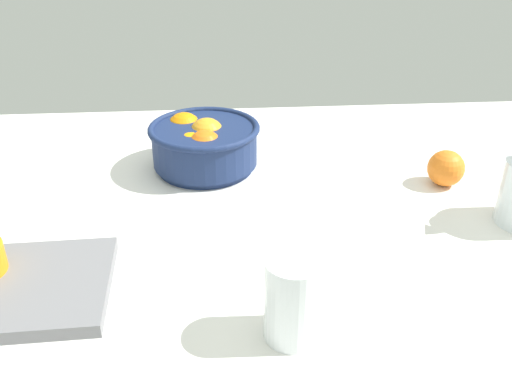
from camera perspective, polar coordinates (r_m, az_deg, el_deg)
name	(u,v)px	position (r cm, az deg, el deg)	size (l,w,h in cm)	color
ground_plane	(252,224)	(95.77, -0.45, -3.28)	(145.96, 103.76, 3.00)	white
fruit_bowl	(203,144)	(109.53, -5.33, 4.81)	(21.24, 21.24, 9.87)	navy
second_glass	(294,302)	(69.27, 3.84, -10.97)	(7.30, 7.30, 11.14)	white
cutting_board	(10,289)	(84.43, -23.47, -8.92)	(26.55, 19.75, 1.97)	slate
loose_orange_0	(446,168)	(109.24, 18.54, 2.28)	(6.68, 6.68, 6.68)	orange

